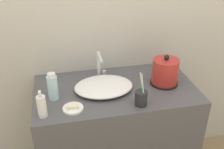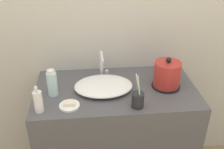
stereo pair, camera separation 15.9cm
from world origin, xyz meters
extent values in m
cube|color=beige|center=(0.00, 0.57, 1.30)|extent=(6.00, 0.04, 2.60)
cube|color=#4C4C51|center=(0.00, 0.28, 0.42)|extent=(1.01, 0.55, 0.85)
ellipsoid|color=white|center=(-0.08, 0.27, 0.87)|extent=(0.36, 0.28, 0.05)
cylinder|color=silver|center=(-0.08, 0.45, 0.94)|extent=(0.02, 0.02, 0.18)
cylinder|color=silver|center=(-0.08, 0.38, 1.02)|extent=(0.02, 0.13, 0.02)
cylinder|color=silver|center=(-0.04, 0.45, 0.87)|extent=(0.02, 0.02, 0.04)
cylinder|color=black|center=(0.32, 0.27, 0.85)|extent=(0.18, 0.18, 0.01)
cylinder|color=#B22D28|center=(0.32, 0.27, 0.93)|extent=(0.16, 0.16, 0.17)
sphere|color=black|center=(0.32, 0.27, 1.03)|extent=(0.03, 0.03, 0.03)
cylinder|color=#232328|center=(0.10, 0.07, 0.89)|extent=(0.07, 0.07, 0.09)
cylinder|color=white|center=(0.10, 0.06, 0.97)|extent=(0.03, 0.01, 0.17)
cylinder|color=white|center=(0.10, 0.06, 0.97)|extent=(0.04, 0.01, 0.18)
cylinder|color=green|center=(0.10, 0.06, 0.97)|extent=(0.03, 0.01, 0.17)
cylinder|color=white|center=(-0.44, 0.08, 0.91)|extent=(0.05, 0.05, 0.12)
cylinder|color=white|center=(-0.44, 0.08, 0.98)|extent=(0.01, 0.01, 0.02)
cube|color=white|center=(-0.44, 0.07, 1.00)|extent=(0.01, 0.03, 0.01)
cylinder|color=silver|center=(-0.38, 0.24, 0.92)|extent=(0.06, 0.06, 0.15)
cylinder|color=white|center=(-0.38, 0.24, 1.00)|extent=(0.04, 0.04, 0.02)
cylinder|color=white|center=(-0.28, 0.11, 0.85)|extent=(0.12, 0.12, 0.01)
cube|color=#EFE5C6|center=(-0.28, 0.11, 0.87)|extent=(0.06, 0.04, 0.02)
camera|label=1|loc=(-0.32, -1.08, 1.72)|focal=42.00mm
camera|label=2|loc=(-0.16, -1.11, 1.72)|focal=42.00mm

